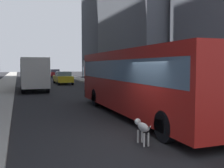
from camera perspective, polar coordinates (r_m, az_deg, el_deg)
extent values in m
plane|color=#232326|center=(43.20, -14.04, 0.74)|extent=(120.00, 120.00, 0.00)
cube|color=#ADA89E|center=(43.02, -21.62, 0.67)|extent=(2.40, 110.00, 0.15)
cube|color=#ADA89E|center=(44.12, -6.65, 1.00)|extent=(2.40, 110.00, 0.15)
cube|color=slate|center=(29.14, 1.05, 2.49)|extent=(0.08, 12.87, 2.40)
cube|color=slate|center=(43.67, -4.38, 2.99)|extent=(0.08, 12.76, 2.40)
cube|color=red|center=(12.38, 6.14, 0.76)|extent=(2.55, 11.50, 2.75)
cube|color=slate|center=(12.36, 6.16, 3.05)|extent=(2.57, 11.04, 0.90)
cube|color=black|center=(17.76, -1.90, -1.88)|extent=(2.55, 0.16, 0.44)
cylinder|color=black|center=(15.40, -3.46, -2.98)|extent=(0.30, 1.00, 1.00)
cylinder|color=black|center=(16.16, 4.24, -2.65)|extent=(0.30, 1.00, 1.00)
cylinder|color=black|center=(8.38, 11.55, -8.98)|extent=(0.30, 1.00, 1.00)
cylinder|color=black|center=(9.72, 23.08, -7.42)|extent=(0.30, 1.00, 1.00)
cube|color=silver|center=(16.74, -6.10, 4.43)|extent=(0.08, 0.24, 0.40)
cube|color=slate|center=(52.65, -16.37, 2.02)|extent=(1.81, 4.76, 0.75)
cube|color=slate|center=(52.39, -16.37, 2.73)|extent=(1.66, 2.14, 0.55)
cylinder|color=black|center=(54.58, -17.32, 1.68)|extent=(0.22, 0.64, 0.64)
cylinder|color=black|center=(54.67, -15.65, 1.71)|extent=(0.22, 0.64, 0.64)
cylinder|color=black|center=(50.66, -17.14, 1.51)|extent=(0.22, 0.64, 0.64)
cylinder|color=black|center=(50.75, -15.34, 1.55)|extent=(0.22, 0.64, 0.64)
cube|color=yellow|center=(34.23, -10.56, 1.14)|extent=(1.89, 4.75, 0.75)
cube|color=slate|center=(33.97, -10.51, 2.21)|extent=(1.74, 2.14, 0.55)
cylinder|color=black|center=(36.07, -12.35, 0.66)|extent=(0.22, 0.64, 0.64)
cylinder|color=black|center=(36.32, -9.74, 0.71)|extent=(0.22, 0.64, 0.64)
cylinder|color=black|center=(32.19, -11.47, 0.28)|extent=(0.22, 0.64, 0.64)
cylinder|color=black|center=(32.47, -8.55, 0.34)|extent=(0.22, 0.64, 0.64)
cube|color=red|center=(54.99, -12.33, 2.17)|extent=(1.86, 4.62, 0.75)
cube|color=slate|center=(54.74, -12.31, 2.84)|extent=(1.71, 2.08, 0.55)
cylinder|color=black|center=(56.78, -13.38, 1.83)|extent=(0.22, 0.64, 0.64)
cylinder|color=black|center=(56.99, -11.75, 1.86)|extent=(0.22, 0.64, 0.64)
cylinder|color=black|center=(53.02, -12.94, 1.69)|extent=(0.22, 0.64, 0.64)
cylinder|color=black|center=(53.24, -11.18, 1.73)|extent=(0.22, 0.64, 0.64)
cube|color=#19519E|center=(28.86, -16.89, 2.11)|extent=(2.30, 2.00, 2.10)
cube|color=silver|center=(25.11, -16.49, 2.43)|extent=(2.30, 5.50, 2.60)
cylinder|color=black|center=(28.88, -18.85, -0.02)|extent=(0.28, 0.90, 0.90)
cylinder|color=black|center=(28.98, -14.85, 0.07)|extent=(0.28, 0.90, 0.90)
cylinder|color=black|center=(23.40, -18.66, -0.91)|extent=(0.28, 0.90, 0.90)
cylinder|color=black|center=(23.52, -13.73, -0.79)|extent=(0.28, 0.90, 0.90)
ellipsoid|color=white|center=(8.05, 6.74, -9.24)|extent=(0.22, 0.60, 0.26)
sphere|color=white|center=(8.36, 5.58, -8.09)|extent=(0.20, 0.20, 0.20)
sphere|color=black|center=(8.35, 5.15, -7.98)|extent=(0.07, 0.07, 0.07)
sphere|color=black|center=(8.40, 5.90, -7.91)|extent=(0.07, 0.07, 0.07)
cylinder|color=white|center=(7.69, 8.08, -9.50)|extent=(0.03, 0.16, 0.19)
cylinder|color=white|center=(8.28, 5.62, -11.21)|extent=(0.06, 0.06, 0.40)
cylinder|color=white|center=(8.34, 6.51, -11.10)|extent=(0.06, 0.06, 0.40)
cylinder|color=white|center=(7.92, 6.95, -11.93)|extent=(0.06, 0.06, 0.40)
cylinder|color=white|center=(7.98, 7.86, -11.82)|extent=(0.06, 0.06, 0.40)
sphere|color=black|center=(8.15, 6.75, -8.79)|extent=(0.04, 0.04, 0.04)
sphere|color=black|center=(7.95, 6.61, -9.27)|extent=(0.04, 0.04, 0.04)
sphere|color=black|center=(7.89, 7.46, -9.08)|extent=(0.04, 0.04, 0.04)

